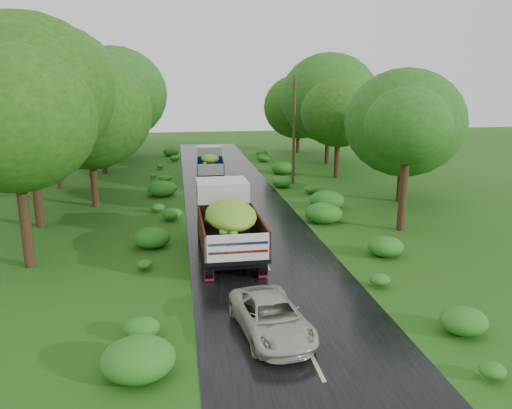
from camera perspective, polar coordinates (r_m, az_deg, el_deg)
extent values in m
plane|color=#234C10|center=(18.10, 3.42, -11.28)|extent=(120.00, 120.00, 0.00)
cube|color=black|center=(22.62, 0.71, -5.88)|extent=(6.50, 80.00, 0.02)
cube|color=#BFB78C|center=(14.69, 6.92, -17.79)|extent=(0.12, 1.60, 0.00)
cube|color=#BFB78C|center=(18.09, 3.42, -11.21)|extent=(0.12, 1.60, 0.00)
cube|color=#BFB78C|center=(21.70, 1.16, -6.75)|extent=(0.12, 1.60, 0.00)
cube|color=#BFB78C|center=(25.42, -0.43, -3.56)|extent=(0.12, 1.60, 0.00)
cube|color=#BFB78C|center=(29.22, -1.60, -1.20)|extent=(0.12, 1.60, 0.00)
cube|color=#BFB78C|center=(33.07, -2.49, 0.62)|extent=(0.12, 1.60, 0.00)
cube|color=#BFB78C|center=(36.94, -3.20, 2.06)|extent=(0.12, 1.60, 0.00)
cube|color=#BFB78C|center=(40.85, -3.78, 3.22)|extent=(0.12, 1.60, 0.00)
cube|color=#BFB78C|center=(44.77, -4.25, 4.18)|extent=(0.12, 1.60, 0.00)
cube|color=#BFB78C|center=(48.70, -4.65, 4.99)|extent=(0.12, 1.60, 0.00)
cube|color=#BFB78C|center=(52.64, -4.99, 5.67)|extent=(0.12, 1.60, 0.00)
cube|color=#BFB78C|center=(56.59, -5.29, 6.26)|extent=(0.12, 1.60, 0.00)
cube|color=black|center=(22.46, -3.21, -4.14)|extent=(1.97, 6.26, 0.31)
cylinder|color=black|center=(24.58, -6.29, -2.98)|extent=(0.32, 1.11, 1.11)
cylinder|color=black|center=(24.78, -1.32, -2.75)|extent=(0.32, 1.11, 1.11)
cylinder|color=black|center=(21.09, -5.69, -5.90)|extent=(0.32, 1.11, 1.11)
cylinder|color=black|center=(21.32, 0.11, -5.60)|extent=(0.32, 1.11, 1.11)
cylinder|color=black|center=(20.03, -5.46, -7.01)|extent=(0.32, 1.11, 1.11)
cylinder|color=black|center=(20.27, 0.65, -6.67)|extent=(0.32, 1.11, 1.11)
cube|color=maroon|center=(19.77, -5.36, -8.06)|extent=(0.38, 0.05, 0.50)
cube|color=maroon|center=(20.02, 0.84, -7.71)|extent=(0.38, 0.05, 0.50)
cube|color=silver|center=(24.51, -3.90, 0.36)|extent=(2.47, 2.13, 2.11)
cube|color=black|center=(21.28, -2.87, -4.49)|extent=(2.59, 4.79, 0.18)
cube|color=#40100B|center=(21.00, -6.23, -3.06)|extent=(0.13, 4.77, 1.05)
cube|color=#40100B|center=(21.26, 0.41, -2.75)|extent=(0.13, 4.77, 1.05)
cube|color=#40100B|center=(23.32, -3.56, -1.24)|extent=(2.55, 0.11, 1.05)
cube|color=silver|center=(18.89, -2.06, -4.97)|extent=(2.55, 0.11, 1.05)
ellipsoid|color=#3C901A|center=(20.91, -2.91, -1.17)|extent=(2.18, 4.02, 1.11)
cube|color=black|center=(39.83, -5.25, 3.72)|extent=(1.78, 5.05, 0.25)
cylinder|color=black|center=(41.64, -6.47, 3.96)|extent=(0.29, 0.90, 0.88)
cylinder|color=black|center=(41.66, -4.10, 4.02)|extent=(0.29, 0.90, 0.88)
cylinder|color=black|center=(38.74, -6.49, 3.19)|extent=(0.29, 0.90, 0.88)
cylinder|color=black|center=(38.76, -3.95, 3.26)|extent=(0.29, 0.90, 0.88)
cylinder|color=black|center=(37.85, -6.49, 2.93)|extent=(0.29, 0.90, 0.88)
cylinder|color=black|center=(37.87, -3.89, 3.00)|extent=(0.29, 0.90, 0.88)
cube|color=maroon|center=(37.60, -6.49, 2.55)|extent=(0.30, 0.05, 0.40)
cube|color=maroon|center=(37.62, -3.87, 2.62)|extent=(0.30, 0.05, 0.40)
cube|color=silver|center=(41.64, -5.33, 5.52)|extent=(2.04, 1.78, 1.68)
cube|color=black|center=(38.88, -5.23, 3.76)|extent=(2.23, 3.90, 0.14)
cube|color=navy|center=(38.80, -6.70, 4.43)|extent=(0.26, 3.80, 0.84)
cube|color=navy|center=(38.82, -3.80, 4.50)|extent=(0.26, 3.80, 0.84)
cube|color=navy|center=(40.64, -5.29, 4.91)|extent=(2.04, 0.17, 0.84)
cube|color=silver|center=(36.96, -5.20, 3.98)|extent=(2.04, 0.17, 0.84)
ellipsoid|color=#3C901A|center=(38.71, -5.27, 5.24)|extent=(1.87, 3.28, 0.88)
imported|color=#B3AF9F|center=(15.87, 1.77, -12.73)|extent=(2.42, 4.33, 1.15)
cylinder|color=#382616|center=(37.57, 4.35, 8.37)|extent=(0.23, 0.23, 7.97)
cube|color=#382616|center=(37.38, 4.45, 13.54)|extent=(1.40, 0.18, 0.10)
cylinder|color=black|center=(22.57, -25.26, 2.01)|extent=(0.45, 0.45, 7.08)
ellipsoid|color=#174A0E|center=(22.22, -26.00, 8.81)|extent=(3.62, 3.62, 3.26)
cylinder|color=black|center=(28.65, -24.16, 5.47)|extent=(0.47, 0.47, 8.09)
ellipsoid|color=#174A0E|center=(28.41, -24.79, 11.59)|extent=(4.20, 4.20, 3.78)
cylinder|color=black|center=(32.26, -18.26, 5.49)|extent=(0.44, 0.44, 6.58)
ellipsoid|color=#174A0E|center=(32.01, -18.61, 9.92)|extent=(3.89, 3.89, 3.50)
cylinder|color=black|center=(38.64, -21.90, 7.64)|extent=(0.47, 0.47, 8.09)
ellipsoid|color=#174A0E|center=(38.46, -22.33, 12.19)|extent=(4.45, 4.45, 4.00)
cylinder|color=black|center=(43.60, -17.20, 8.08)|extent=(0.45, 0.45, 7.21)
ellipsoid|color=#174A0E|center=(43.43, -17.46, 11.67)|extent=(3.64, 3.64, 3.28)
cylinder|color=black|center=(46.60, -18.01, 8.33)|extent=(0.45, 0.45, 7.13)
ellipsoid|color=#174A0E|center=(46.43, -18.26, 11.65)|extent=(3.77, 3.77, 3.40)
cylinder|color=black|center=(51.78, -15.67, 9.04)|extent=(0.45, 0.45, 7.17)
ellipsoid|color=#174A0E|center=(51.63, -15.88, 12.04)|extent=(4.51, 4.51, 4.06)
cylinder|color=black|center=(26.81, 16.62, 3.59)|extent=(0.43, 0.43, 6.23)
ellipsoid|color=#195515|center=(26.50, 16.98, 8.62)|extent=(2.95, 2.95, 2.66)
cylinder|color=black|center=(33.35, 16.36, 5.20)|extent=(0.42, 0.42, 5.78)
ellipsoid|color=#195515|center=(33.10, 16.63, 8.95)|extent=(3.88, 3.88, 3.49)
cylinder|color=black|center=(40.34, 9.29, 7.13)|extent=(0.42, 0.42, 5.88)
ellipsoid|color=#195515|center=(40.14, 9.42, 10.29)|extent=(3.45, 3.45, 3.10)
cylinder|color=black|center=(47.29, 8.23, 8.81)|extent=(0.45, 0.45, 6.91)
ellipsoid|color=#195515|center=(47.13, 8.35, 11.99)|extent=(4.23, 4.23, 3.81)
cylinder|color=black|center=(54.30, 4.85, 8.85)|extent=(0.41, 0.41, 5.52)
ellipsoid|color=#195515|center=(54.15, 4.89, 11.06)|extent=(3.87, 3.87, 3.48)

